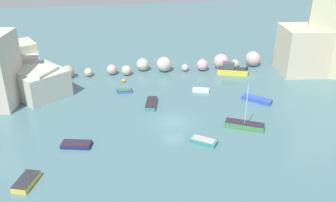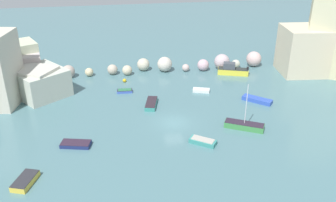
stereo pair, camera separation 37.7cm
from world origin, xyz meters
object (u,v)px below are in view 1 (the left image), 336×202
at_px(moored_boat_5, 203,141).
at_px(moored_boat_4, 257,100).
at_px(moored_boat_7, 151,104).
at_px(moored_boat_6, 231,70).
at_px(moored_boat_3, 124,91).
at_px(moored_boat_2, 244,125).
at_px(moored_boat_0, 76,144).
at_px(moored_boat_8, 26,182).
at_px(channel_buoy, 124,81).
at_px(moored_boat_1, 201,90).

bearing_deg(moored_boat_5, moored_boat_4, 78.37).
bearing_deg(moored_boat_7, moored_boat_6, 136.58).
bearing_deg(moored_boat_3, moored_boat_6, 16.77).
distance_m(moored_boat_2, moored_boat_4, 8.54).
distance_m(moored_boat_0, moored_boat_8, 7.79).
distance_m(channel_buoy, moored_boat_2, 22.79).
relative_size(moored_boat_6, moored_boat_7, 1.31).
distance_m(channel_buoy, moored_boat_0, 19.75).
relative_size(channel_buoy, moored_boat_6, 0.11).
height_order(moored_boat_4, moored_boat_7, moored_boat_7).
bearing_deg(moored_boat_4, moored_boat_2, 99.63).
xyz_separation_m(moored_boat_5, moored_boat_7, (-4.77, 11.11, 0.01)).
height_order(moored_boat_3, moored_boat_7, moored_boat_7).
height_order(moored_boat_2, moored_boat_7, moored_boat_2).
bearing_deg(moored_boat_1, moored_boat_2, -59.38).
bearing_deg(moored_boat_0, moored_boat_6, 50.38).
relative_size(moored_boat_0, moored_boat_8, 1.06).
bearing_deg(moored_boat_5, moored_boat_6, 99.14).
xyz_separation_m(moored_boat_6, moored_boat_7, (-15.37, -9.86, -0.45)).
relative_size(moored_boat_2, moored_boat_4, 1.50).
relative_size(moored_boat_2, moored_boat_3, 2.53).
distance_m(moored_boat_3, moored_boat_5, 18.38).
xyz_separation_m(channel_buoy, moored_boat_8, (-11.45, -24.80, 0.02)).
height_order(moored_boat_0, moored_boat_3, moored_boat_0).
height_order(moored_boat_0, moored_boat_7, moored_boat_7).
bearing_deg(channel_buoy, moored_boat_0, -110.24).
bearing_deg(moored_boat_0, moored_boat_1, 48.26).
distance_m(channel_buoy, moored_boat_4, 21.60).
relative_size(moored_boat_0, moored_boat_4, 0.92).
height_order(moored_boat_1, moored_boat_3, moored_boat_1).
height_order(channel_buoy, moored_boat_0, channel_buoy).
distance_m(moored_boat_7, moored_boat_8, 21.31).
bearing_deg(moored_boat_1, moored_boat_3, -170.04).
xyz_separation_m(moored_boat_2, moored_boat_7, (-10.87, 8.48, -0.12)).
height_order(channel_buoy, moored_boat_1, channel_buoy).
height_order(moored_boat_1, moored_boat_5, moored_boat_5).
bearing_deg(moored_boat_7, moored_boat_8, -29.77).
distance_m(moored_boat_1, moored_boat_6, 9.51).
bearing_deg(moored_boat_7, moored_boat_2, 65.93).
relative_size(channel_buoy, moored_boat_4, 0.15).
distance_m(moored_boat_1, moored_boat_5, 15.07).
xyz_separation_m(moored_boat_1, moored_boat_7, (-8.29, -3.54, 0.08)).
bearing_deg(moored_boat_4, moored_boat_3, 23.25).
bearing_deg(moored_boat_3, moored_boat_7, -53.52).
distance_m(moored_boat_2, moored_boat_8, 26.51).
height_order(moored_boat_4, moored_boat_8, moored_boat_8).
xyz_separation_m(moored_boat_2, moored_boat_6, (4.50, 18.35, 0.34)).
relative_size(moored_boat_3, moored_boat_8, 0.68).
relative_size(moored_boat_5, moored_boat_8, 0.94).
relative_size(moored_boat_1, moored_boat_7, 0.67).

